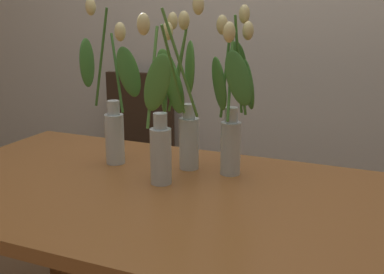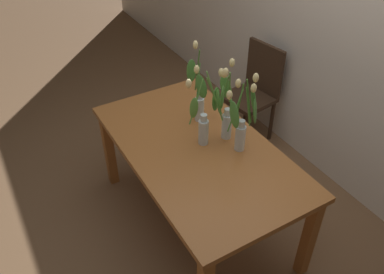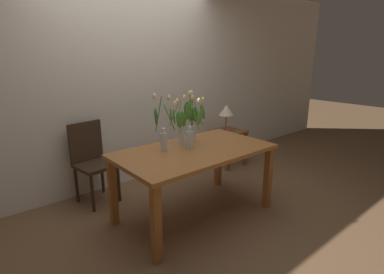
{
  "view_description": "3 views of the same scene",
  "coord_description": "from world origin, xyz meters",
  "px_view_note": "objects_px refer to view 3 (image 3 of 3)",
  "views": [
    {
      "loc": [
        0.64,
        -1.22,
        1.28
      ],
      "look_at": [
        0.09,
        0.05,
        0.91
      ],
      "focal_mm": 44.26,
      "sensor_mm": 36.0,
      "label": 1
    },
    {
      "loc": [
        1.75,
        -1.07,
        2.42
      ],
      "look_at": [
        0.06,
        -0.08,
        0.9
      ],
      "focal_mm": 37.32,
      "sensor_mm": 36.0,
      "label": 2
    },
    {
      "loc": [
        -1.9,
        -2.21,
        1.68
      ],
      "look_at": [
        -0.08,
        -0.06,
        0.89
      ],
      "focal_mm": 28.1,
      "sensor_mm": 36.0,
      "label": 3
    }
  ],
  "objects_px": {
    "tulip_vase_3": "(190,127)",
    "side_table": "(228,138)",
    "tulip_vase_2": "(164,132)",
    "dining_chair": "(92,158)",
    "tulip_vase_1": "(179,128)",
    "table_lamp": "(226,111)",
    "pillar_candle": "(225,130)",
    "tulip_vase_0": "(193,121)",
    "dining_table": "(195,158)"
  },
  "relations": [
    {
      "from": "table_lamp",
      "to": "pillar_candle",
      "type": "bearing_deg",
      "value": -142.73
    },
    {
      "from": "dining_table",
      "to": "tulip_vase_0",
      "type": "height_order",
      "value": "tulip_vase_0"
    },
    {
      "from": "tulip_vase_3",
      "to": "tulip_vase_2",
      "type": "bearing_deg",
      "value": 160.27
    },
    {
      "from": "tulip_vase_0",
      "to": "side_table",
      "type": "distance_m",
      "value": 1.46
    },
    {
      "from": "dining_chair",
      "to": "side_table",
      "type": "relative_size",
      "value": 1.69
    },
    {
      "from": "tulip_vase_0",
      "to": "tulip_vase_2",
      "type": "relative_size",
      "value": 0.96
    },
    {
      "from": "tulip_vase_3",
      "to": "side_table",
      "type": "xyz_separation_m",
      "value": [
        1.38,
        0.76,
        -0.52
      ]
    },
    {
      "from": "tulip_vase_2",
      "to": "side_table",
      "type": "xyz_separation_m",
      "value": [
        1.64,
        0.66,
        -0.5
      ]
    },
    {
      "from": "tulip_vase_1",
      "to": "tulip_vase_2",
      "type": "bearing_deg",
      "value": -165.0
    },
    {
      "from": "tulip_vase_1",
      "to": "tulip_vase_2",
      "type": "relative_size",
      "value": 0.92
    },
    {
      "from": "pillar_candle",
      "to": "side_table",
      "type": "bearing_deg",
      "value": 23.22
    },
    {
      "from": "tulip_vase_2",
      "to": "side_table",
      "type": "height_order",
      "value": "tulip_vase_2"
    },
    {
      "from": "dining_table",
      "to": "side_table",
      "type": "relative_size",
      "value": 2.91
    },
    {
      "from": "tulip_vase_1",
      "to": "tulip_vase_2",
      "type": "distance_m",
      "value": 0.25
    },
    {
      "from": "dining_table",
      "to": "dining_chair",
      "type": "bearing_deg",
      "value": 123.51
    },
    {
      "from": "dining_chair",
      "to": "pillar_candle",
      "type": "relative_size",
      "value": 12.4
    },
    {
      "from": "dining_table",
      "to": "tulip_vase_2",
      "type": "bearing_deg",
      "value": 147.96
    },
    {
      "from": "tulip_vase_2",
      "to": "pillar_candle",
      "type": "bearing_deg",
      "value": 21.88
    },
    {
      "from": "table_lamp",
      "to": "tulip_vase_1",
      "type": "bearing_deg",
      "value": -155.64
    },
    {
      "from": "tulip_vase_0",
      "to": "tulip_vase_1",
      "type": "distance_m",
      "value": 0.19
    },
    {
      "from": "tulip_vase_2",
      "to": "tulip_vase_3",
      "type": "bearing_deg",
      "value": -19.73
    },
    {
      "from": "tulip_vase_2",
      "to": "dining_chair",
      "type": "bearing_deg",
      "value": 115.92
    },
    {
      "from": "pillar_candle",
      "to": "tulip_vase_2",
      "type": "bearing_deg",
      "value": -158.12
    },
    {
      "from": "tulip_vase_0",
      "to": "tulip_vase_1",
      "type": "height_order",
      "value": "tulip_vase_0"
    },
    {
      "from": "tulip_vase_0",
      "to": "table_lamp",
      "type": "bearing_deg",
      "value": 27.81
    },
    {
      "from": "tulip_vase_1",
      "to": "table_lamp",
      "type": "height_order",
      "value": "tulip_vase_1"
    },
    {
      "from": "side_table",
      "to": "table_lamp",
      "type": "relative_size",
      "value": 1.38
    },
    {
      "from": "tulip_vase_0",
      "to": "pillar_candle",
      "type": "xyz_separation_m",
      "value": [
        1.08,
        0.54,
        -0.38
      ]
    },
    {
      "from": "dining_chair",
      "to": "table_lamp",
      "type": "xyz_separation_m",
      "value": [
        2.03,
        -0.18,
        0.33
      ]
    },
    {
      "from": "tulip_vase_3",
      "to": "table_lamp",
      "type": "relative_size",
      "value": 1.47
    },
    {
      "from": "pillar_candle",
      "to": "tulip_vase_0",
      "type": "bearing_deg",
      "value": -153.22
    },
    {
      "from": "dining_chair",
      "to": "tulip_vase_2",
      "type": "bearing_deg",
      "value": -64.08
    },
    {
      "from": "tulip_vase_1",
      "to": "tulip_vase_3",
      "type": "height_order",
      "value": "tulip_vase_3"
    },
    {
      "from": "tulip_vase_1",
      "to": "dining_chair",
      "type": "height_order",
      "value": "tulip_vase_1"
    },
    {
      "from": "side_table",
      "to": "tulip_vase_0",
      "type": "bearing_deg",
      "value": -153.62
    },
    {
      "from": "table_lamp",
      "to": "tulip_vase_3",
      "type": "bearing_deg",
      "value": -150.06
    },
    {
      "from": "dining_chair",
      "to": "dining_table",
      "type": "bearing_deg",
      "value": -56.49
    },
    {
      "from": "tulip_vase_0",
      "to": "tulip_vase_1",
      "type": "xyz_separation_m",
      "value": [
        -0.19,
        0.0,
        -0.05
      ]
    },
    {
      "from": "dining_table",
      "to": "tulip_vase_0",
      "type": "xyz_separation_m",
      "value": [
        0.17,
        0.22,
        0.32
      ]
    },
    {
      "from": "tulip_vase_1",
      "to": "pillar_candle",
      "type": "relative_size",
      "value": 7.08
    },
    {
      "from": "tulip_vase_2",
      "to": "pillar_candle",
      "type": "xyz_separation_m",
      "value": [
        1.5,
        0.6,
        -0.34
      ]
    },
    {
      "from": "table_lamp",
      "to": "dining_table",
      "type": "bearing_deg",
      "value": -147.89
    },
    {
      "from": "tulip_vase_0",
      "to": "dining_chair",
      "type": "bearing_deg",
      "value": 136.46
    },
    {
      "from": "dining_table",
      "to": "tulip_vase_1",
      "type": "bearing_deg",
      "value": 95.03
    },
    {
      "from": "side_table",
      "to": "pillar_candle",
      "type": "xyz_separation_m",
      "value": [
        -0.14,
        -0.06,
        0.16
      ]
    },
    {
      "from": "dining_table",
      "to": "side_table",
      "type": "bearing_deg",
      "value": 30.85
    },
    {
      "from": "tulip_vase_1",
      "to": "side_table",
      "type": "distance_m",
      "value": 1.6
    },
    {
      "from": "tulip_vase_3",
      "to": "dining_chair",
      "type": "relative_size",
      "value": 0.63
    },
    {
      "from": "tulip_vase_2",
      "to": "side_table",
      "type": "bearing_deg",
      "value": 22.0
    },
    {
      "from": "tulip_vase_0",
      "to": "pillar_candle",
      "type": "height_order",
      "value": "tulip_vase_0"
    }
  ]
}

